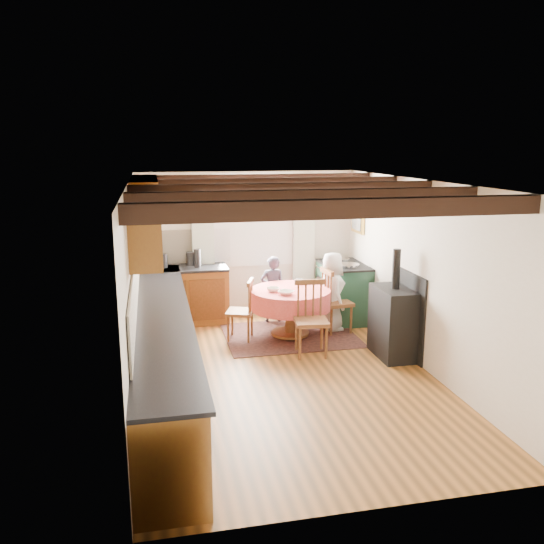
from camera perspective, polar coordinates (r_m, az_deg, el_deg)
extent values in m
cube|color=#A8682B|center=(7.21, 1.36, -10.34)|extent=(3.60, 5.50, 0.00)
cube|color=white|center=(6.65, 1.47, 9.05)|extent=(3.60, 5.50, 0.00)
cube|color=silver|center=(9.47, -2.48, 2.85)|extent=(3.60, 0.00, 2.40)
cube|color=silver|center=(4.33, 10.06, -9.55)|extent=(3.60, 0.00, 2.40)
cube|color=silver|center=(6.66, -13.84, -1.79)|extent=(0.00, 5.50, 2.40)
cube|color=silver|center=(7.45, 15.00, -0.31)|extent=(0.00, 5.50, 2.40)
cube|color=black|center=(4.74, 7.17, 6.37)|extent=(3.60, 0.16, 0.16)
cube|color=black|center=(5.69, 3.84, 7.49)|extent=(3.60, 0.16, 0.16)
cube|color=black|center=(6.65, 1.46, 8.28)|extent=(3.60, 0.16, 0.16)
cube|color=black|center=(7.63, -0.32, 8.86)|extent=(3.60, 0.16, 0.16)
cube|color=black|center=(8.61, -1.70, 9.30)|extent=(3.60, 0.16, 0.16)
cube|color=beige|center=(6.95, -13.62, -1.17)|extent=(0.02, 4.50, 0.55)
cube|color=beige|center=(9.34, -8.53, 2.57)|extent=(1.40, 0.02, 0.55)
cube|color=brown|center=(6.88, -10.98, -7.81)|extent=(0.60, 5.30, 0.88)
cube|color=brown|center=(9.23, -8.57, -2.39)|extent=(1.30, 0.60, 0.88)
cube|color=black|center=(6.73, -10.98, -4.14)|extent=(0.64, 5.30, 0.04)
cube|color=black|center=(9.10, -8.65, 0.38)|extent=(1.30, 0.64, 0.04)
cube|color=brown|center=(7.70, -12.65, 5.90)|extent=(0.34, 1.80, 0.90)
cube|color=brown|center=(6.22, -12.68, 3.85)|extent=(0.34, 0.90, 0.70)
cube|color=white|center=(9.41, -1.89, 5.25)|extent=(1.34, 0.03, 1.54)
cube|color=white|center=(9.42, -1.89, 5.26)|extent=(1.20, 0.01, 1.40)
cube|color=silver|center=(9.30, -6.94, 1.95)|extent=(0.35, 0.10, 2.10)
cube|color=silver|center=(9.60, 3.23, 2.36)|extent=(0.35, 0.10, 2.10)
cylinder|color=black|center=(9.27, -1.82, 8.86)|extent=(2.00, 0.03, 0.03)
cube|color=gold|center=(9.43, 8.68, 5.74)|extent=(0.04, 0.50, 0.60)
cylinder|color=silver|center=(9.60, 3.74, 5.98)|extent=(0.30, 0.02, 0.30)
cube|color=black|center=(8.60, 1.83, -6.40)|extent=(1.95, 1.51, 0.01)
imported|color=#302F3E|center=(9.11, 0.06, -1.75)|extent=(0.40, 0.27, 1.09)
imported|color=silver|center=(8.76, 6.04, -1.97)|extent=(0.43, 0.62, 1.23)
imported|color=silver|center=(8.12, 1.42, -2.08)|extent=(0.31, 0.31, 0.05)
imported|color=silver|center=(8.28, 0.11, -1.78)|extent=(0.25, 0.25, 0.06)
imported|color=silver|center=(8.70, 2.75, -0.96)|extent=(0.14, 0.14, 0.09)
cylinder|color=#262628|center=(9.10, -10.89, 1.11)|extent=(0.13, 0.13, 0.22)
cylinder|color=#262628|center=(9.22, -8.04, 1.37)|extent=(0.19, 0.19, 0.21)
cylinder|color=#262628|center=(9.01, -7.53, 1.38)|extent=(0.11, 0.11, 0.30)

